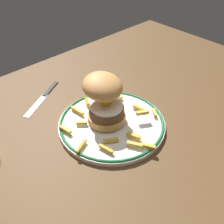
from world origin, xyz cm
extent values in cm
cube|color=brown|center=(0.00, 0.00, -2.00)|extent=(126.65, 84.39, 4.00)
cylinder|color=white|center=(-1.16, -0.06, 0.60)|extent=(27.13, 27.13, 1.20)
torus|color=#196033|center=(-1.16, -0.06, 1.20)|extent=(26.73, 26.73, 0.80)
cylinder|color=#D8984E|center=(-1.68, 1.38, 2.50)|extent=(9.64, 9.64, 1.80)
cylinder|color=brown|center=(-1.68, 1.38, 4.50)|extent=(8.78, 8.78, 2.19)
cylinder|color=white|center=(-1.68, 1.38, 5.84)|extent=(8.25, 8.25, 0.50)
ellipsoid|color=yellow|center=(-1.38, 2.05, 6.51)|extent=(2.60, 2.60, 1.40)
ellipsoid|color=#D89651|center=(-1.09, 3.29, 10.55)|extent=(11.31, 11.94, 6.84)
cube|color=gold|center=(-1.35, -7.79, 2.06)|extent=(1.97, 3.54, 0.92)
cube|color=gold|center=(-7.39, 4.37, 1.96)|extent=(2.60, 2.43, 0.72)
cube|color=gold|center=(7.32, -1.34, 2.00)|extent=(1.33, 3.38, 0.79)
cube|color=gold|center=(0.06, 7.57, 2.02)|extent=(2.59, 3.64, 0.83)
cube|color=gold|center=(-5.28, 8.95, 1.97)|extent=(1.17, 4.57, 0.74)
cube|color=gold|center=(-0.94, 10.14, 2.03)|extent=(2.24, 3.15, 0.86)
cube|color=gold|center=(-3.20, -9.86, 2.01)|extent=(2.53, 3.65, 0.83)
cube|color=#E8BC4F|center=(6.77, 7.09, 1.95)|extent=(2.21, 4.57, 0.70)
cube|color=#EEB94B|center=(8.99, -5.51, 1.96)|extent=(2.31, 2.76, 0.71)
cube|color=gold|center=(-12.36, -1.78, 1.95)|extent=(4.12, 2.31, 0.70)
cube|color=gold|center=(-11.85, 5.00, 2.03)|extent=(1.37, 3.60, 0.86)
cube|color=gold|center=(-8.84, -6.28, 1.95)|extent=(1.44, 3.86, 0.70)
cube|color=gold|center=(-6.19, -5.05, 1.99)|extent=(3.41, 2.58, 0.77)
cube|color=gold|center=(-1.35, -12.23, 2.00)|extent=(2.23, 3.31, 0.80)
cube|color=gold|center=(4.94, -4.78, 3.81)|extent=(3.24, 2.36, 0.88)
cube|color=black|center=(-3.51, 24.97, 0.30)|extent=(7.56, 4.98, 0.70)
cube|color=silver|center=(-10.91, 20.78, 0.20)|extent=(10.46, 6.98, 0.24)
camera|label=1|loc=(-35.51, -36.69, 45.80)|focal=42.31mm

